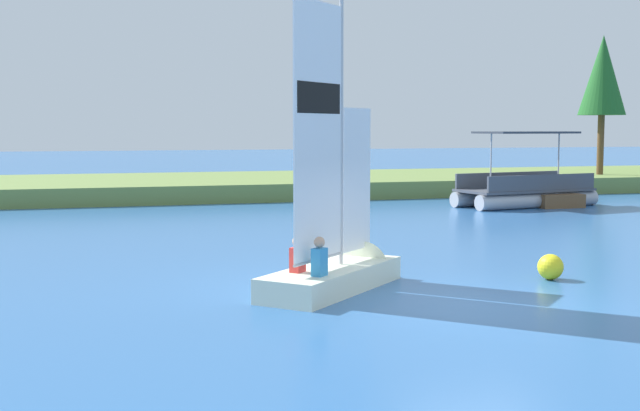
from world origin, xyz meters
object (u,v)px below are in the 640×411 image
(wooden_dock, at_px, (525,196))
(channel_buoy, at_px, (550,267))
(sailboat, at_px, (345,259))
(shoreline_tree_left, at_px, (603,76))
(pontoon_boat, at_px, (525,189))

(wooden_dock, relative_size, channel_buoy, 11.55)
(sailboat, bearing_deg, shoreline_tree_left, 1.37)
(wooden_dock, xyz_separation_m, pontoon_boat, (-1.00, -1.73, 0.41))
(shoreline_tree_left, relative_size, channel_buoy, 13.00)
(pontoon_boat, height_order, channel_buoy, pontoon_boat)
(wooden_dock, bearing_deg, pontoon_boat, -120.15)
(sailboat, xyz_separation_m, pontoon_boat, (11.93, 13.79, 0.14))
(wooden_dock, height_order, channel_buoy, channel_buoy)
(shoreline_tree_left, distance_m, sailboat, 29.17)
(pontoon_boat, bearing_deg, channel_buoy, -128.35)
(shoreline_tree_left, bearing_deg, channel_buoy, -126.77)
(pontoon_boat, relative_size, channel_buoy, 11.23)
(wooden_dock, xyz_separation_m, sailboat, (-12.93, -15.51, 0.27))
(wooden_dock, distance_m, channel_buoy, 18.25)
(wooden_dock, distance_m, pontoon_boat, 2.04)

